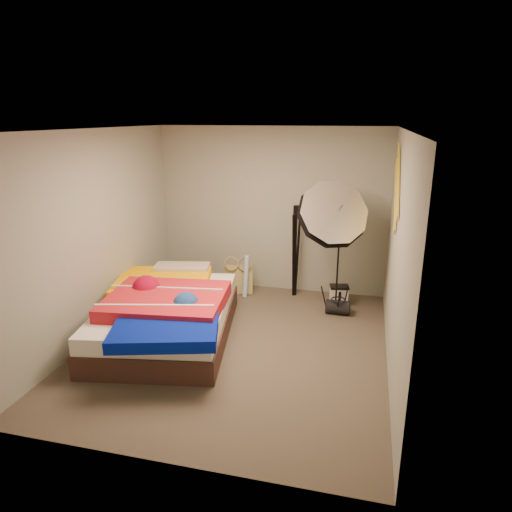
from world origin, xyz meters
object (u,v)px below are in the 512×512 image
(tote_bag, at_px, (239,279))
(duffel_bag, at_px, (338,307))
(photo_umbrella, at_px, (331,216))
(camera_case, at_px, (339,295))
(camera_tripod, at_px, (295,245))
(bed, at_px, (167,313))
(wrapping_roll, at_px, (246,276))

(tote_bag, relative_size, duffel_bag, 1.35)
(tote_bag, distance_m, photo_umbrella, 1.90)
(tote_bag, distance_m, camera_case, 1.54)
(duffel_bag, height_order, camera_tripod, camera_tripod)
(tote_bag, height_order, camera_tripod, camera_tripod)
(camera_case, bearing_deg, tote_bag, 167.01)
(bed, height_order, camera_tripod, camera_tripod)
(camera_tripod, bearing_deg, tote_bag, -172.88)
(tote_bag, bearing_deg, camera_case, -11.94)
(camera_tripod, bearing_deg, camera_case, -13.56)
(wrapping_roll, distance_m, camera_case, 1.41)
(camera_case, height_order, bed, bed)
(camera_case, relative_size, duffel_bag, 0.77)
(wrapping_roll, bearing_deg, camera_case, 1.68)
(tote_bag, relative_size, bed, 0.18)
(tote_bag, relative_size, wrapping_roll, 0.69)
(bed, xyz_separation_m, camera_tripod, (1.31, 1.73, 0.48))
(tote_bag, distance_m, camera_tripod, 1.04)
(tote_bag, relative_size, photo_umbrella, 0.23)
(wrapping_roll, height_order, camera_case, wrapping_roll)
(wrapping_roll, bearing_deg, bed, -111.35)
(camera_tripod, bearing_deg, photo_umbrella, -48.01)
(bed, bearing_deg, duffel_bag, 30.65)
(duffel_bag, height_order, bed, bed)
(duffel_bag, distance_m, bed, 2.34)
(duffel_bag, bearing_deg, wrapping_roll, 168.24)
(bed, xyz_separation_m, photo_umbrella, (1.86, 1.12, 1.08))
(photo_umbrella, bearing_deg, tote_bag, 160.03)
(wrapping_roll, relative_size, bed, 0.25)
(camera_tripod, bearing_deg, wrapping_roll, -163.74)
(tote_bag, height_order, duffel_bag, tote_bag)
(photo_umbrella, bearing_deg, camera_case, 73.82)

